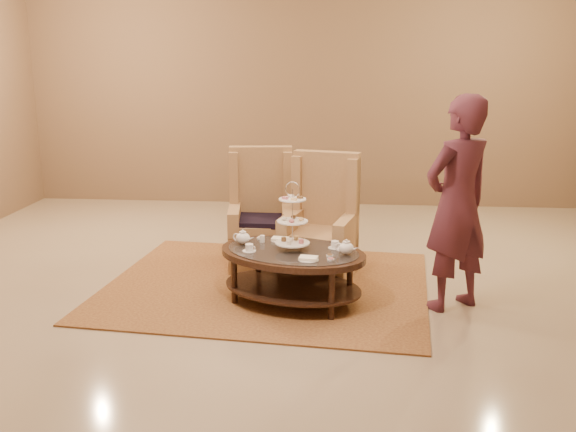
# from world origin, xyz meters

# --- Properties ---
(ground) EXTENTS (8.00, 8.00, 0.00)m
(ground) POSITION_xyz_m (0.00, 0.00, 0.00)
(ground) COLOR tan
(ground) RESTS_ON ground
(ceiling) EXTENTS (8.00, 8.00, 0.02)m
(ceiling) POSITION_xyz_m (0.00, 0.00, 0.00)
(ceiling) COLOR beige
(ceiling) RESTS_ON ground
(wall_back) EXTENTS (8.00, 0.04, 3.50)m
(wall_back) POSITION_xyz_m (0.00, 4.00, 1.75)
(wall_back) COLOR brown
(wall_back) RESTS_ON ground
(rug) EXTENTS (3.23, 2.78, 0.02)m
(rug) POSITION_xyz_m (-0.12, 0.42, 0.01)
(rug) COLOR #A07139
(rug) RESTS_ON ground
(tea_table) EXTENTS (1.53, 1.28, 1.10)m
(tea_table) POSITION_xyz_m (0.16, 0.01, 0.40)
(tea_table) COLOR black
(tea_table) RESTS_ON ground
(armchair_left) EXTENTS (0.73, 0.75, 1.22)m
(armchair_left) POSITION_xyz_m (-0.25, 1.11, 0.41)
(armchair_left) COLOR #AD8251
(armchair_left) RESTS_ON ground
(armchair_right) EXTENTS (0.79, 0.81, 1.22)m
(armchair_right) POSITION_xyz_m (0.38, 0.79, 0.41)
(armchair_right) COLOR #AD8251
(armchair_right) RESTS_ON ground
(person) EXTENTS (0.80, 0.74, 1.84)m
(person) POSITION_xyz_m (1.55, 0.04, 0.92)
(person) COLOR #50222E
(person) RESTS_ON ground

